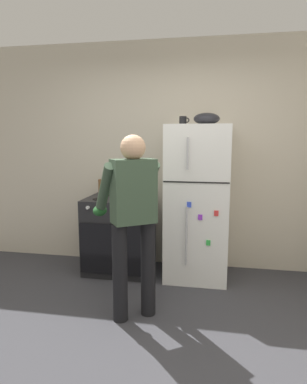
% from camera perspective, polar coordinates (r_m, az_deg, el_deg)
% --- Properties ---
extents(ground, '(8.00, 8.00, 0.00)m').
position_cam_1_polar(ground, '(2.77, -3.67, -25.62)').
color(ground, '#38383D').
extents(kitchen_wall_back, '(6.00, 0.10, 2.70)m').
position_cam_1_polar(kitchen_wall_back, '(4.20, 2.73, 6.05)').
color(kitchen_wall_back, beige).
rests_on(kitchen_wall_back, ground).
extents(refrigerator, '(0.68, 0.72, 1.71)m').
position_cam_1_polar(refrigerator, '(3.84, 7.34, -1.75)').
color(refrigerator, white).
rests_on(refrigerator, ground).
extents(stove_range, '(0.76, 0.67, 0.89)m').
position_cam_1_polar(stove_range, '(4.08, -5.68, -7.08)').
color(stove_range, black).
rests_on(stove_range, ground).
extents(person_cook, '(0.64, 0.68, 1.60)m').
position_cam_1_polar(person_cook, '(2.92, -3.57, -3.24)').
color(person_cook, black).
rests_on(person_cook, ground).
extents(red_pot, '(0.32, 0.22, 0.10)m').
position_cam_1_polar(red_pot, '(3.89, -3.70, -0.33)').
color(red_pot, '#236638').
rests_on(red_pot, stove_range).
extents(coffee_mug, '(0.11, 0.08, 0.10)m').
position_cam_1_polar(coffee_mug, '(3.84, 4.97, 11.80)').
color(coffee_mug, black).
rests_on(coffee_mug, refrigerator).
extents(pepper_mill, '(0.05, 0.05, 0.18)m').
position_cam_1_polar(pepper_mill, '(4.26, -8.89, 0.92)').
color(pepper_mill, brown).
rests_on(pepper_mill, stove_range).
extents(mixing_bowl, '(0.28, 0.28, 0.13)m').
position_cam_1_polar(mixing_bowl, '(3.78, 8.87, 12.00)').
color(mixing_bowl, black).
rests_on(mixing_bowl, refrigerator).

